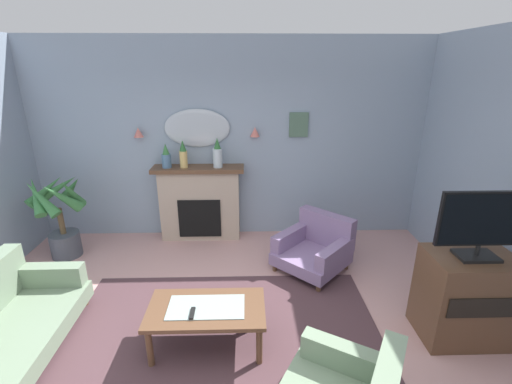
# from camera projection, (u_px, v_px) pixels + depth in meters

# --- Properties ---
(floor) EXTENTS (6.86, 6.45, 0.10)m
(floor) POSITION_uv_depth(u_px,v_px,m) (220.00, 368.00, 3.23)
(floor) COLOR #C6938E
(floor) RESTS_ON ground
(wall_back) EXTENTS (6.86, 0.10, 2.99)m
(wall_back) POSITION_uv_depth(u_px,v_px,m) (229.00, 141.00, 5.32)
(wall_back) COLOR #8C9EB2
(wall_back) RESTS_ON ground
(patterned_rug) EXTENTS (3.20, 2.40, 0.01)m
(patterned_rug) POSITION_uv_depth(u_px,v_px,m) (222.00, 347.00, 3.40)
(patterned_rug) COLOR #4C3338
(patterned_rug) RESTS_ON ground
(fireplace) EXTENTS (1.36, 0.36, 1.16)m
(fireplace) POSITION_uv_depth(u_px,v_px,m) (200.00, 204.00, 5.42)
(fireplace) COLOR tan
(fireplace) RESTS_ON ground
(mantel_vase_right) EXTENTS (0.14, 0.14, 0.36)m
(mantel_vase_right) POSITION_uv_depth(u_px,v_px,m) (166.00, 157.00, 5.13)
(mantel_vase_right) COLOR #4C7093
(mantel_vase_right) RESTS_ON fireplace
(mantel_vase_centre) EXTENTS (0.11, 0.11, 0.41)m
(mantel_vase_centre) POSITION_uv_depth(u_px,v_px,m) (183.00, 155.00, 5.12)
(mantel_vase_centre) COLOR tan
(mantel_vase_centre) RESTS_ON fireplace
(mantel_vase_left) EXTENTS (0.14, 0.14, 0.44)m
(mantel_vase_left) POSITION_uv_depth(u_px,v_px,m) (218.00, 155.00, 5.13)
(mantel_vase_left) COLOR silver
(mantel_vase_left) RESTS_ON fireplace
(wall_mirror) EXTENTS (0.96, 0.06, 0.56)m
(wall_mirror) POSITION_uv_depth(u_px,v_px,m) (197.00, 128.00, 5.16)
(wall_mirror) COLOR #B2BCC6
(wall_sconce_left) EXTENTS (0.14, 0.14, 0.14)m
(wall_sconce_left) POSITION_uv_depth(u_px,v_px,m) (138.00, 132.00, 5.11)
(wall_sconce_left) COLOR #D17066
(wall_sconce_right) EXTENTS (0.14, 0.14, 0.14)m
(wall_sconce_right) POSITION_uv_depth(u_px,v_px,m) (255.00, 132.00, 5.15)
(wall_sconce_right) COLOR #D17066
(framed_picture) EXTENTS (0.28, 0.03, 0.36)m
(framed_picture) POSITION_uv_depth(u_px,v_px,m) (299.00, 125.00, 5.20)
(framed_picture) COLOR #4C6B56
(coffee_table) EXTENTS (1.10, 0.60, 0.45)m
(coffee_table) POSITION_uv_depth(u_px,v_px,m) (207.00, 312.00, 3.31)
(coffee_table) COLOR brown
(coffee_table) RESTS_ON ground
(tv_remote) EXTENTS (0.04, 0.16, 0.02)m
(tv_remote) POSITION_uv_depth(u_px,v_px,m) (192.00, 314.00, 3.19)
(tv_remote) COLOR black
(tv_remote) RESTS_ON coffee_table
(armchair_beside_couch) EXTENTS (1.14, 1.15, 0.71)m
(armchair_beside_couch) POSITION_uv_depth(u_px,v_px,m) (316.00, 247.00, 4.67)
(armchair_beside_couch) COLOR gray
(armchair_beside_couch) RESTS_ON ground
(tv_cabinet) EXTENTS (0.80, 0.57, 0.90)m
(tv_cabinet) POSITION_uv_depth(u_px,v_px,m) (465.00, 297.00, 3.43)
(tv_cabinet) COLOR brown
(tv_cabinet) RESTS_ON ground
(tv_flatscreen) EXTENTS (0.84, 0.24, 0.65)m
(tv_flatscreen) POSITION_uv_depth(u_px,v_px,m) (484.00, 223.00, 3.14)
(tv_flatscreen) COLOR black
(tv_flatscreen) RESTS_ON tv_cabinet
(potted_plant_tall_palm) EXTENTS (0.80, 0.79, 1.22)m
(potted_plant_tall_palm) POSITION_uv_depth(u_px,v_px,m) (60.00, 214.00, 4.84)
(potted_plant_tall_palm) COLOR #474C56
(potted_plant_tall_palm) RESTS_ON ground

